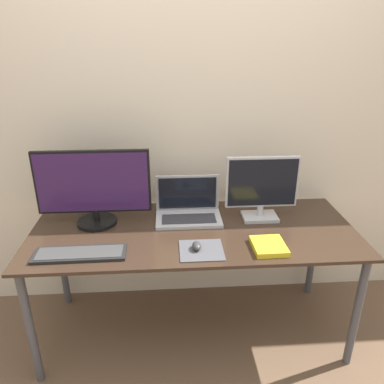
# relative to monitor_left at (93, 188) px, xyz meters

# --- Properties ---
(ground_plane) EXTENTS (12.00, 12.00, 0.00)m
(ground_plane) POSITION_rel_monitor_left_xyz_m (0.55, -0.48, -0.93)
(ground_plane) COLOR brown
(wall_back) EXTENTS (7.00, 0.05, 2.50)m
(wall_back) POSITION_rel_monitor_left_xyz_m (0.55, 0.32, 0.32)
(wall_back) COLOR beige
(wall_back) RESTS_ON ground_plane
(desk) EXTENTS (1.79, 0.73, 0.71)m
(desk) POSITION_rel_monitor_left_xyz_m (0.55, -0.11, -0.29)
(desk) COLOR #332319
(desk) RESTS_ON ground_plane
(monitor_left) EXTENTS (0.63, 0.22, 0.43)m
(monitor_left) POSITION_rel_monitor_left_xyz_m (0.00, 0.00, 0.00)
(monitor_left) COLOR black
(monitor_left) RESTS_ON desk
(monitor_right) EXTENTS (0.41, 0.14, 0.38)m
(monitor_right) POSITION_rel_monitor_left_xyz_m (0.94, 0.00, -0.02)
(monitor_right) COLOR #B2B2B7
(monitor_right) RESTS_ON desk
(laptop) EXTENTS (0.38, 0.23, 0.24)m
(laptop) POSITION_rel_monitor_left_xyz_m (0.52, 0.04, -0.16)
(laptop) COLOR #ADADB2
(laptop) RESTS_ON desk
(keyboard) EXTENTS (0.45, 0.15, 0.02)m
(keyboard) POSITION_rel_monitor_left_xyz_m (-0.03, -0.34, -0.21)
(keyboard) COLOR black
(keyboard) RESTS_ON desk
(mousepad) EXTENTS (0.22, 0.20, 0.00)m
(mousepad) POSITION_rel_monitor_left_xyz_m (0.57, -0.33, -0.22)
(mousepad) COLOR #47474C
(mousepad) RESTS_ON desk
(mouse) EXTENTS (0.05, 0.07, 0.04)m
(mouse) POSITION_rel_monitor_left_xyz_m (0.55, -0.33, -0.20)
(mouse) COLOR #333333
(mouse) RESTS_ON mousepad
(book) EXTENTS (0.16, 0.19, 0.03)m
(book) POSITION_rel_monitor_left_xyz_m (0.91, -0.34, -0.21)
(book) COLOR yellow
(book) RESTS_ON desk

